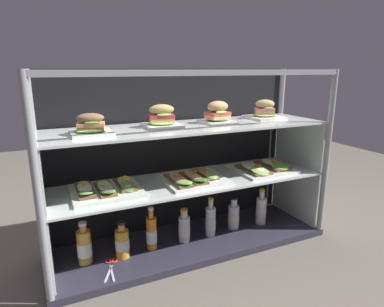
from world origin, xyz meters
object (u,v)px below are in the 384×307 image
Objects in this scene: juice_bottle_front_fourth at (122,243)px; kitchen_scissors at (111,264)px; plated_roll_sandwich_far_right at (91,127)px; juice_bottle_back_center at (211,221)px; open_sandwich_tray_left_of_center at (106,189)px; juice_bottle_front_left_end at (234,216)px; plated_roll_sandwich_mid_left at (218,114)px; juice_bottle_near_post at (184,228)px; open_sandwich_tray_near_left_corner at (263,168)px; juice_bottle_front_middle at (152,233)px; plated_roll_sandwich_mid_right at (162,119)px; open_sandwich_tray_mid_right at (193,178)px; juice_bottle_front_second at (261,210)px; plated_roll_sandwich_left_of_center at (265,112)px; juice_bottle_tucked_behind at (84,247)px.

juice_bottle_front_fourth reaches higher than kitchen_scissors.
plated_roll_sandwich_far_right is 0.80× the size of juice_bottle_back_center.
open_sandwich_tray_left_of_center is at bearing 25.56° from plated_roll_sandwich_far_right.
juice_bottle_front_left_end is (0.82, 0.04, -0.63)m from plated_roll_sandwich_far_right.
plated_roll_sandwich_mid_left is 0.76× the size of juice_bottle_back_center.
juice_bottle_back_center is at bearing -1.26° from juice_bottle_near_post.
plated_roll_sandwich_far_right is 0.71m from kitchen_scissors.
juice_bottle_front_left_end is at bearing 2.72° from plated_roll_sandwich_far_right.
kitchen_scissors is at bearing -177.50° from open_sandwich_tray_near_left_corner.
juice_bottle_front_middle is at bearing 14.31° from kitchen_scissors.
plated_roll_sandwich_mid_right is at bearing 174.47° from juice_bottle_back_center.
plated_roll_sandwich_mid_right reaches higher than open_sandwich_tray_mid_right.
open_sandwich_tray_near_left_corner is at bearing -0.36° from juice_bottle_front_fourth.
juice_bottle_front_fourth is 0.90m from juice_bottle_front_second.
juice_bottle_front_left_end is at bearing -1.02° from plated_roll_sandwich_mid_right.
open_sandwich_tray_mid_right is at bearing 179.62° from open_sandwich_tray_near_left_corner.
plated_roll_sandwich_mid_left is 0.38m from open_sandwich_tray_mid_right.
open_sandwich_tray_mid_right is 1.66× the size of juice_bottle_front_left_end.
plated_roll_sandwich_left_of_center is at bearing 2.33° from plated_roll_sandwich_mid_right.
plated_roll_sandwich_mid_left is 0.86× the size of juice_bottle_front_left_end.
open_sandwich_tray_mid_right is at bearing -172.97° from juice_bottle_front_left_end.
juice_bottle_front_middle is (0.23, -0.01, -0.29)m from open_sandwich_tray_left_of_center.
juice_bottle_front_fourth is at bearing -177.10° from juice_bottle_near_post.
juice_bottle_tucked_behind is 0.19m from juice_bottle_front_fourth.
plated_roll_sandwich_far_right is at bearing -177.20° from juice_bottle_near_post.
plated_roll_sandwich_left_of_center is 0.97× the size of juice_bottle_front_left_end.
plated_roll_sandwich_mid_right is 0.78m from juice_bottle_front_left_end.
juice_bottle_front_middle is 1.04× the size of juice_bottle_back_center.
open_sandwich_tray_near_left_corner is at bearing -3.32° from juice_bottle_back_center.
plated_roll_sandwich_mid_left is 0.71m from juice_bottle_front_second.
juice_bottle_front_fourth is at bearing 179.64° from open_sandwich_tray_near_left_corner.
plated_roll_sandwich_mid_right is at bearing -177.67° from plated_roll_sandwich_left_of_center.
juice_bottle_tucked_behind is 0.96× the size of juice_bottle_back_center.
plated_roll_sandwich_mid_left is 0.73m from open_sandwich_tray_left_of_center.
open_sandwich_tray_left_of_center is 1.66× the size of juice_bottle_front_left_end.
juice_bottle_front_second reaches higher than juice_bottle_near_post.
juice_bottle_tucked_behind is at bearing 179.30° from juice_bottle_front_second.
open_sandwich_tray_left_of_center is 1.40× the size of juice_bottle_front_middle.
open_sandwich_tray_mid_right is 1.46× the size of juice_bottle_front_second.
kitchen_scissors is at bearing -33.40° from juice_bottle_tucked_behind.
juice_bottle_tucked_behind is (-1.07, 0.03, -0.29)m from open_sandwich_tray_near_left_corner.
plated_roll_sandwich_far_right reaches higher than open_sandwich_tray_left_of_center.
open_sandwich_tray_near_left_corner is at bearing -12.62° from juice_bottle_front_left_end.
juice_bottle_front_second is 0.98m from kitchen_scissors.
juice_bottle_back_center reaches higher than juice_bottle_tucked_behind.
juice_bottle_front_second is at bearing -0.70° from juice_bottle_tucked_behind.
juice_bottle_front_middle reaches higher than juice_bottle_front_fourth.
plated_roll_sandwich_mid_right is 0.69m from juice_bottle_back_center.
kitchen_scissors is at bearing -176.36° from juice_bottle_front_second.
plated_roll_sandwich_mid_right reaches higher than kitchen_scissors.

